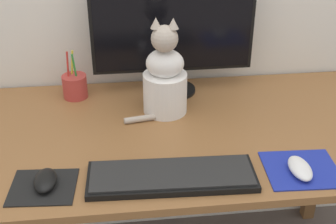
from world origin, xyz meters
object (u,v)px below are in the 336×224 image
computer_mouse_left (45,180)px  cat (165,78)px  pen_cup (75,86)px  computer_mouse_right (300,168)px  monitor (173,31)px  keyboard (172,176)px

computer_mouse_left → cat: bearing=45.4°
cat → pen_cup: size_ratio=1.95×
cat → pen_cup: (-0.31, 0.14, -0.08)m
computer_mouse_left → computer_mouse_right: (0.70, -0.03, -0.00)m
computer_mouse_left → pen_cup: 0.52m
computer_mouse_right → cat: 0.53m
monitor → cat: monitor is taller
monitor → cat: 0.19m
monitor → computer_mouse_left: (-0.41, -0.52, -0.22)m
computer_mouse_left → pen_cup: bearing=84.2°
pen_cup → computer_mouse_left: bearing=-95.8°
keyboard → cat: bearing=88.8°
computer_mouse_right → pen_cup: bearing=140.2°
keyboard → cat: size_ratio=1.39×
cat → monitor: bearing=83.5°
keyboard → pen_cup: 0.60m
keyboard → computer_mouse_right: size_ratio=4.12×
computer_mouse_left → computer_mouse_right: size_ratio=0.92×
pen_cup → monitor: bearing=0.8°
computer_mouse_left → computer_mouse_right: 0.70m
computer_mouse_right → cat: size_ratio=0.34×
keyboard → cat: cat is taller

